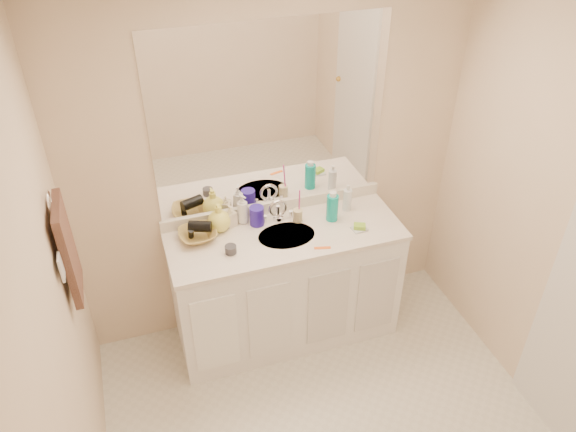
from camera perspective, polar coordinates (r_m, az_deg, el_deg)
The scene contains 26 objects.
ceiling at distance 2.02m, azimuth 9.07°, elevation 16.38°, with size 2.60×2.60×0.02m, color white.
wall_back at distance 3.63m, azimuth -1.62°, elevation 4.74°, with size 2.60×0.02×2.40m, color beige.
wall_left at distance 2.54m, azimuth -22.19°, elevation -14.71°, with size 0.02×2.60×2.40m, color beige.
vanity_cabinet at distance 3.88m, azimuth -0.23°, elevation -7.16°, with size 1.50×0.55×0.85m, color white.
countertop at distance 3.60m, azimuth -0.25°, elevation -1.97°, with size 1.52×0.57×0.03m, color white.
backsplash at distance 3.77m, azimuth -1.48°, elevation 0.96°, with size 1.52×0.03×0.08m, color white.
sink_basin at distance 3.58m, azimuth -0.15°, elevation -2.12°, with size 0.37×0.37×0.02m, color #B6B09F.
faucet at distance 3.68m, azimuth -1.03°, elevation 0.32°, with size 0.02×0.02×0.11m, color silver.
mirror at distance 3.46m, azimuth -1.68°, elevation 9.84°, with size 1.48×0.01×1.20m, color white.
blue_mug at distance 3.64m, azimuth -3.19°, elevation 0.02°, with size 0.10×0.10×0.13m, color #2917A3.
tan_cup at distance 3.68m, azimuth 0.99°, elevation 0.07°, with size 0.06×0.06×0.09m, color beige.
toothbrush at distance 3.62m, azimuth 1.16°, elevation 1.48°, with size 0.01×0.01×0.19m, color #DF3AA3.
mouthwash_bottle at distance 3.68m, azimuth 4.52°, elevation 0.84°, with size 0.08×0.08×0.18m, color #0DA59D.
clear_pump_bottle at distance 3.79m, azimuth 6.04°, elevation 1.64°, with size 0.06×0.06×0.15m, color silver.
soap_dish at distance 3.65m, azimuth 7.26°, elevation -1.29°, with size 0.10×0.08×0.01m, color silver.
green_soap at distance 3.64m, azimuth 7.29°, elevation -1.05°, with size 0.08×0.05×0.03m, color #82BE2E.
orange_comb at distance 3.48m, azimuth 3.52°, elevation -3.24°, with size 0.10×0.02×0.00m, color orange.
dark_jar at distance 3.44m, azimuth -5.84°, elevation -3.39°, with size 0.07×0.07×0.05m, color #333239.
soap_bottle_white at distance 3.65m, azimuth -4.66°, elevation 0.74°, with size 0.08×0.08×0.21m, color silver.
soap_bottle_cream at distance 3.64m, azimuth -5.88°, elevation 0.05°, with size 0.07×0.07×0.15m, color beige.
soap_bottle_yellow at distance 3.60m, azimuth -7.03°, elevation -0.12°, with size 0.15×0.15×0.19m, color #F6F15F.
wicker_basket at distance 3.58m, azimuth -9.16°, elevation -1.90°, with size 0.24×0.24×0.06m, color #A68842.
hair_dryer at distance 3.54m, azimuth -8.93°, elevation -1.05°, with size 0.07×0.07×0.14m, color black.
towel_ring at distance 2.92m, azimuth -23.07°, elevation 1.37°, with size 0.11×0.11×0.01m, color silver.
hand_towel at distance 3.08m, azimuth -21.45°, elevation -3.20°, with size 0.04×0.32×0.55m, color #38241E.
switch_plate at distance 2.89m, azimuth -22.05°, elevation -4.84°, with size 0.01×0.09×0.13m, color white.
Camera 1 is at (-0.89, -1.71, 3.04)m, focal length 35.00 mm.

